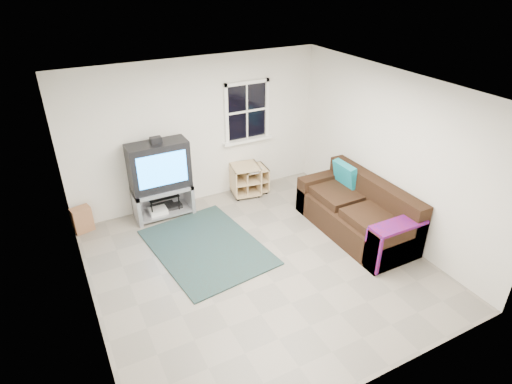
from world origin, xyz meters
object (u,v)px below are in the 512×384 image
av_rack (161,190)px  side_table_left (245,178)px  sofa (358,213)px  tv_unit (160,174)px  side_table_right (254,177)px

av_rack → side_table_left: 1.60m
sofa → side_table_left: bearing=117.6°
tv_unit → sofa: size_ratio=0.69×
tv_unit → av_rack: tv_unit is taller
av_rack → side_table_right: av_rack is taller
tv_unit → side_table_right: bearing=1.5°
tv_unit → side_table_right: (1.80, 0.05, -0.51)m
side_table_right → av_rack: bearing=179.5°
av_rack → side_table_left: (1.60, -0.02, -0.13)m
tv_unit → side_table_left: tv_unit is taller
side_table_left → sofa: (1.05, -2.02, 0.02)m
av_rack → sofa: av_rack is taller
av_rack → sofa: (2.65, -2.04, -0.11)m
tv_unit → side_table_left: 1.68m
side_table_right → tv_unit: bearing=-178.5°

